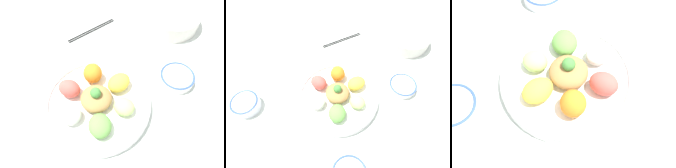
# 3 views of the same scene
# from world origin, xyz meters

# --- Properties ---
(ground_plane) EXTENTS (2.40, 2.40, 0.00)m
(ground_plane) POSITION_xyz_m (0.00, 0.00, 0.00)
(ground_plane) COLOR silver
(salad_platter) EXTENTS (0.33, 0.33, 0.09)m
(salad_platter) POSITION_xyz_m (-0.03, -0.04, 0.03)
(salad_platter) COLOR white
(salad_platter) RESTS_ON ground_plane
(sauce_bowl_dark) EXTENTS (0.11, 0.11, 0.03)m
(sauce_bowl_dark) POSITION_xyz_m (-0.12, 0.22, 0.02)
(sauce_bowl_dark) COLOR white
(sauce_bowl_dark) RESTS_ON ground_plane
(serving_spoon_extra) EXTENTS (0.12, 0.04, 0.01)m
(serving_spoon_extra) POSITION_xyz_m (0.23, -0.18, 0.00)
(serving_spoon_extra) COLOR silver
(serving_spoon_extra) RESTS_ON ground_plane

